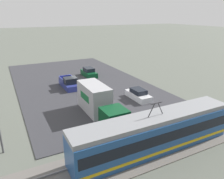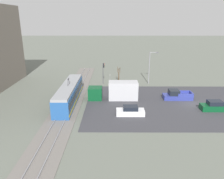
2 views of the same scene
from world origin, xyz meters
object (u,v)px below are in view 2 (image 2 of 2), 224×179
box_truck (116,91)px  street_lamp_near_crossing (150,65)px  light_rail_tram (69,94)px  traffic_light_pole (103,71)px  pickup_truck (177,96)px  sedan_car_0 (215,106)px  street_tree (119,76)px  sedan_car_1 (130,111)px  no_parking_sign (110,78)px

box_truck → street_lamp_near_crossing: bearing=-36.6°
light_rail_tram → traffic_light_pole: bearing=-25.4°
pickup_truck → sedan_car_0: size_ratio=1.20×
light_rail_tram → traffic_light_pole: 12.96m
traffic_light_pole → street_tree: size_ratio=1.24×
box_truck → traffic_light_pole: 10.62m
sedan_car_0 → sedan_car_1: 13.81m
box_truck → sedan_car_0: bearing=-107.7°
box_truck → sedan_car_1: 7.20m
pickup_truck → sedan_car_0: bearing=-137.8°
traffic_light_pole → no_parking_sign: bearing=-75.6°
traffic_light_pole → street_lamp_near_crossing: 10.57m
street_tree → street_lamp_near_crossing: bearing=-94.5°
light_rail_tram → sedan_car_1: light_rail_tram is taller
street_tree → no_parking_sign: size_ratio=1.73×
sedan_car_0 → no_parking_sign: no_parking_sign is taller
traffic_light_pole → street_tree: 3.84m
street_lamp_near_crossing → street_tree: bearing=85.5°
box_truck → street_tree: bearing=-3.7°
sedan_car_1 → street_lamp_near_crossing: 18.50m
light_rail_tram → sedan_car_1: (-5.35, -10.35, -0.96)m
sedan_car_1 → light_rail_tram: bearing=62.7°
sedan_car_1 → traffic_light_pole: 17.82m
street_tree → light_rail_tram: bearing=144.1°
light_rail_tram → street_lamp_near_crossing: 20.13m
light_rail_tram → traffic_light_pole: traffic_light_pole is taller
box_truck → sedan_car_1: size_ratio=2.08×
sedan_car_1 → street_lamp_near_crossing: (17.24, -5.67, 3.56)m
sedan_car_0 → traffic_light_pole: bearing=50.7°
sedan_car_1 → no_parking_sign: 17.70m
pickup_truck → street_tree: 15.08m
traffic_light_pole → no_parking_sign: 2.31m
sedan_car_0 → street_tree: size_ratio=1.15×
light_rail_tram → box_truck: 8.43m
pickup_truck → no_parking_sign: bearing=49.9°
light_rail_tram → street_tree: size_ratio=3.93×
light_rail_tram → traffic_light_pole: (11.64, -5.52, 1.46)m
street_lamp_near_crossing → no_parking_sign: bearing=89.2°
box_truck → sedan_car_1: (-6.84, -2.05, -0.94)m
traffic_light_pole → street_lamp_near_crossing: street_lamp_near_crossing is taller
pickup_truck → sedan_car_1: pickup_truck is taller
pickup_truck → street_lamp_near_crossing: size_ratio=0.72×
sedan_car_1 → street_tree: size_ratio=1.14×
sedan_car_1 → street_tree: (17.80, 1.34, 1.06)m
street_tree → no_parking_sign: street_tree is taller
street_lamp_near_crossing → sedan_car_1: bearing=161.8°
box_truck → street_lamp_near_crossing: street_lamp_near_crossing is taller
light_rail_tram → no_parking_sign: (12.02, -7.00, -0.28)m
box_truck → sedan_car_0: (-5.03, -15.74, -0.86)m
box_truck → traffic_light_pole: traffic_light_pole is taller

